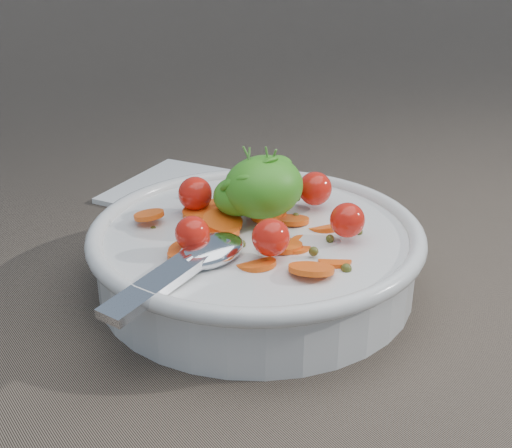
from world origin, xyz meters
TOP-DOWN VIEW (x-y plane):
  - ground at (0.00, 0.00)m, footprint 6.00×6.00m
  - bowl at (-0.02, 0.00)m, footprint 0.27×0.25m
  - napkin at (0.04, 0.21)m, footprint 0.18×0.17m

SIDE VIEW (x-z plane):
  - ground at x=0.00m, z-range 0.00..0.00m
  - napkin at x=0.04m, z-range 0.00..0.01m
  - bowl at x=-0.02m, z-range -0.02..0.08m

